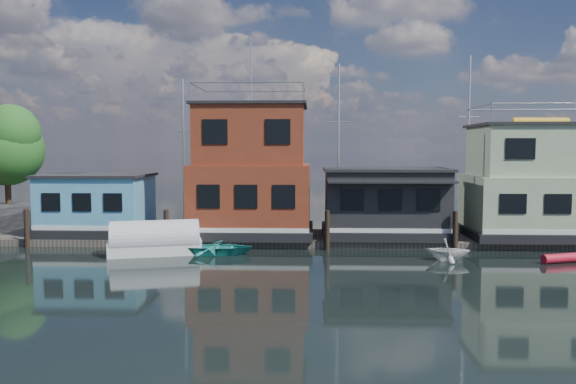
{
  "coord_description": "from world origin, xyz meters",
  "views": [
    {
      "loc": [
        -4.85,
        -21.63,
        5.6
      ],
      "look_at": [
        -6.29,
        12.0,
        3.0
      ],
      "focal_mm": 35.0,
      "sensor_mm": 36.0,
      "label": 1
    }
  ],
  "objects_px": {
    "houseboat_red": "(251,174)",
    "red_kayak": "(570,258)",
    "houseboat_green": "(538,184)",
    "dinghy_teal": "(221,248)",
    "tarp_runabout": "(155,241)",
    "dinghy_white": "(448,250)",
    "houseboat_blue": "(97,204)",
    "houseboat_dark": "(385,202)"
  },
  "relations": [
    {
      "from": "houseboat_red",
      "to": "red_kayak",
      "type": "relative_size",
      "value": 3.73
    },
    {
      "from": "houseboat_green",
      "to": "dinghy_teal",
      "type": "bearing_deg",
      "value": -166.42
    },
    {
      "from": "tarp_runabout",
      "to": "dinghy_white",
      "type": "relative_size",
      "value": 2.38
    },
    {
      "from": "houseboat_green",
      "to": "dinghy_white",
      "type": "xyz_separation_m",
      "value": [
        -6.55,
        -5.56,
        -2.98
      ]
    },
    {
      "from": "houseboat_green",
      "to": "houseboat_red",
      "type": "bearing_deg",
      "value": -180.0
    },
    {
      "from": "houseboat_red",
      "to": "dinghy_white",
      "type": "bearing_deg",
      "value": -28.04
    },
    {
      "from": "houseboat_red",
      "to": "dinghy_white",
      "type": "distance_m",
      "value": 12.36
    },
    {
      "from": "houseboat_blue",
      "to": "dinghy_teal",
      "type": "bearing_deg",
      "value": -27.84
    },
    {
      "from": "houseboat_green",
      "to": "red_kayak",
      "type": "xyz_separation_m",
      "value": [
        -0.57,
        -5.7,
        -3.32
      ]
    },
    {
      "from": "houseboat_blue",
      "to": "dinghy_teal",
      "type": "distance_m",
      "value": 9.58
    },
    {
      "from": "tarp_runabout",
      "to": "dinghy_white",
      "type": "xyz_separation_m",
      "value": [
        15.13,
        -1.09,
        -0.16
      ]
    },
    {
      "from": "houseboat_blue",
      "to": "red_kayak",
      "type": "xyz_separation_m",
      "value": [
        25.93,
        -5.7,
        -1.97
      ]
    },
    {
      "from": "houseboat_dark",
      "to": "houseboat_green",
      "type": "xyz_separation_m",
      "value": [
        9.0,
        0.02,
        1.13
      ]
    },
    {
      "from": "houseboat_red",
      "to": "red_kayak",
      "type": "bearing_deg",
      "value": -19.13
    },
    {
      "from": "houseboat_dark",
      "to": "dinghy_white",
      "type": "xyz_separation_m",
      "value": [
        2.45,
        -5.55,
        -1.85
      ]
    },
    {
      "from": "houseboat_dark",
      "to": "tarp_runabout",
      "type": "xyz_separation_m",
      "value": [
        -12.68,
        -4.45,
        -1.69
      ]
    },
    {
      "from": "houseboat_red",
      "to": "red_kayak",
      "type": "height_order",
      "value": "houseboat_red"
    },
    {
      "from": "houseboat_green",
      "to": "dinghy_white",
      "type": "height_order",
      "value": "houseboat_green"
    },
    {
      "from": "houseboat_blue",
      "to": "houseboat_red",
      "type": "distance_m",
      "value": 9.69
    },
    {
      "from": "houseboat_blue",
      "to": "tarp_runabout",
      "type": "bearing_deg",
      "value": -42.84
    },
    {
      "from": "houseboat_green",
      "to": "houseboat_blue",
      "type": "bearing_deg",
      "value": -180.0
    },
    {
      "from": "tarp_runabout",
      "to": "dinghy_white",
      "type": "distance_m",
      "value": 15.17
    },
    {
      "from": "houseboat_blue",
      "to": "houseboat_dark",
      "type": "height_order",
      "value": "houseboat_dark"
    },
    {
      "from": "houseboat_green",
      "to": "dinghy_white",
      "type": "relative_size",
      "value": 3.92
    },
    {
      "from": "houseboat_dark",
      "to": "red_kayak",
      "type": "bearing_deg",
      "value": -33.97
    },
    {
      "from": "houseboat_dark",
      "to": "dinghy_teal",
      "type": "relative_size",
      "value": 2.19
    },
    {
      "from": "houseboat_blue",
      "to": "dinghy_white",
      "type": "height_order",
      "value": "houseboat_blue"
    },
    {
      "from": "dinghy_teal",
      "to": "tarp_runabout",
      "type": "bearing_deg",
      "value": 89.31
    },
    {
      "from": "houseboat_green",
      "to": "red_kayak",
      "type": "bearing_deg",
      "value": -95.71
    },
    {
      "from": "houseboat_dark",
      "to": "tarp_runabout",
      "type": "relative_size",
      "value": 1.45
    },
    {
      "from": "houseboat_blue",
      "to": "red_kayak",
      "type": "bearing_deg",
      "value": -12.39
    },
    {
      "from": "dinghy_teal",
      "to": "dinghy_white",
      "type": "xyz_separation_m",
      "value": [
        11.64,
        -1.17,
        0.21
      ]
    },
    {
      "from": "houseboat_dark",
      "to": "houseboat_red",
      "type": "bearing_deg",
      "value": 179.86
    },
    {
      "from": "houseboat_red",
      "to": "tarp_runabout",
      "type": "height_order",
      "value": "houseboat_red"
    },
    {
      "from": "houseboat_green",
      "to": "dinghy_teal",
      "type": "height_order",
      "value": "houseboat_green"
    },
    {
      "from": "houseboat_green",
      "to": "tarp_runabout",
      "type": "bearing_deg",
      "value": -168.34
    },
    {
      "from": "houseboat_blue",
      "to": "houseboat_dark",
      "type": "xyz_separation_m",
      "value": [
        17.5,
        -0.02,
        0.21
      ]
    },
    {
      "from": "houseboat_blue",
      "to": "houseboat_dark",
      "type": "distance_m",
      "value": 17.5
    },
    {
      "from": "houseboat_red",
      "to": "houseboat_dark",
      "type": "height_order",
      "value": "houseboat_red"
    },
    {
      "from": "houseboat_blue",
      "to": "dinghy_white",
      "type": "distance_m",
      "value": 20.78
    },
    {
      "from": "dinghy_teal",
      "to": "houseboat_red",
      "type": "bearing_deg",
      "value": -17.14
    },
    {
      "from": "houseboat_green",
      "to": "houseboat_dark",
      "type": "bearing_deg",
      "value": -179.88
    }
  ]
}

